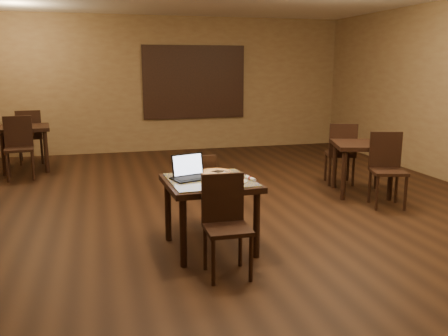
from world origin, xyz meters
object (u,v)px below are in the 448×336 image
object	(u,v)px
chair_main_far	(198,187)
other_table_b_chair_far	(30,134)
other_table_b	(24,134)
other_table_b_chair_near	(19,144)
pizza_pan	(216,173)
laptop	(189,172)
other_table_a_chair_far	(341,150)
other_table_a_chair_near	(387,165)
chair_main_near	(225,219)
other_table_a	(363,152)
tiled_table	(210,189)

from	to	relation	value
chair_main_far	other_table_b_chair_far	world-z (taller)	other_table_b_chair_far
other_table_b	other_table_b_chair_near	world-z (taller)	other_table_b_chair_near
other_table_b	other_table_b_chair_near	distance (m)	0.63
pizza_pan	other_table_b	size ratio (longest dim) A/B	0.33
laptop	other_table_b_chair_near	world-z (taller)	other_table_b_chair_near
chair_main_far	other_table_a_chair_far	bearing A→B (deg)	-148.79
other_table_b	laptop	bearing A→B (deg)	-69.98
laptop	other_table_b_chair_far	size ratio (longest dim) A/B	0.40
other_table_a_chair_near	other_table_b	distance (m)	6.38
chair_main_near	other_table_b_chair_near	world-z (taller)	other_table_b_chair_near
other_table_a	other_table_b_chair_near	bearing A→B (deg)	171.22
tiled_table	other_table_a_chair_far	world-z (taller)	other_table_a_chair_far
other_table_a_chair_near	pizza_pan	bearing A→B (deg)	-147.86
tiled_table	laptop	distance (m)	0.28
tiled_table	other_table_b	bearing A→B (deg)	114.75
chair_main_far	pizza_pan	bearing A→B (deg)	109.43
other_table_a_chair_far	other_table_b	size ratio (longest dim) A/B	1.05
tiled_table	other_table_a	bearing A→B (deg)	26.93
other_table_a_chair_near	other_table_b_chair_near	size ratio (longest dim) A/B	0.95
tiled_table	chair_main_far	world-z (taller)	chair_main_far
tiled_table	other_table_b_chair_near	size ratio (longest dim) A/B	0.90
tiled_table	chair_main_far	xyz separation A→B (m)	(-0.00, 0.62, -0.14)
other_table_a_chair_near	other_table_b_chair_near	world-z (taller)	other_table_b_chair_near
other_table_a_chair_far	other_table_b	world-z (taller)	other_table_a_chair_far
other_table_a	laptop	bearing A→B (deg)	-136.79
laptop	other_table_a	world-z (taller)	laptop
chair_main_near	other_table_b	xyz separation A→B (m)	(-2.44, 5.28, 0.16)
other_table_b	other_table_a_chair_far	bearing A→B (deg)	-32.14
chair_main_near	other_table_a	size ratio (longest dim) A/B	0.90
tiled_table	pizza_pan	world-z (taller)	pizza_pan
other_table_a_chair_far	other_table_a_chair_near	bearing A→B (deg)	109.34
laptop	other_table_a	size ratio (longest dim) A/B	0.40
tiled_table	other_table_a_chair_near	distance (m)	2.92
chair_main_near	chair_main_far	distance (m)	1.24
other_table_a_chair_near	laptop	bearing A→B (deg)	-147.06
chair_main_near	other_table_a_chair_far	world-z (taller)	other_table_a_chair_far
other_table_a	other_table_a_chair_far	xyz separation A→B (m)	(-0.03, 0.60, -0.08)
other_table_a_chair_far	tiled_table	bearing A→B (deg)	55.47
pizza_pan	other_table_a_chair_near	size ratio (longest dim) A/B	0.32
chair_main_far	other_table_b_chair_near	size ratio (longest dim) A/B	0.86
pizza_pan	other_table_b_chair_far	size ratio (longest dim) A/B	0.30
tiled_table	other_table_a	distance (m)	3.14
laptop	other_table_a_chair_near	bearing A→B (deg)	-1.21
pizza_pan	other_table_a_chair_far	size ratio (longest dim) A/B	0.32
chair_main_near	other_table_b_chair_far	xyz separation A→B (m)	(-2.43, 5.91, 0.07)
other_table_a	other_table_b	distance (m)	6.03
pizza_pan	other_table_b_chair_near	xyz separation A→B (m)	(-2.57, 3.80, -0.16)
other_table_a	other_table_b	size ratio (longest dim) A/B	1.08
laptop	pizza_pan	distance (m)	0.35
other_table_a_chair_near	other_table_b_chair_far	size ratio (longest dim) A/B	0.95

